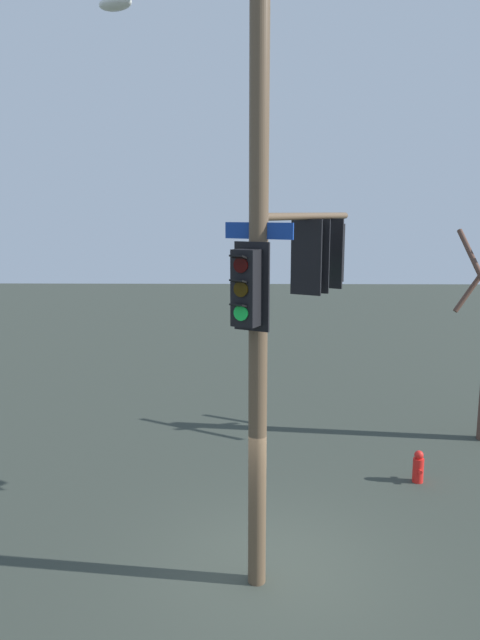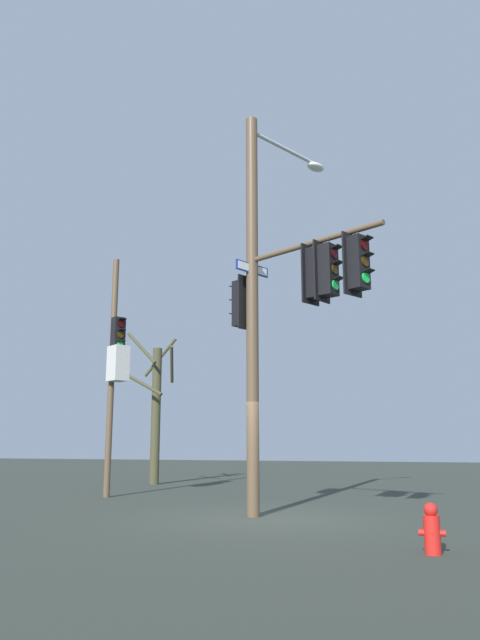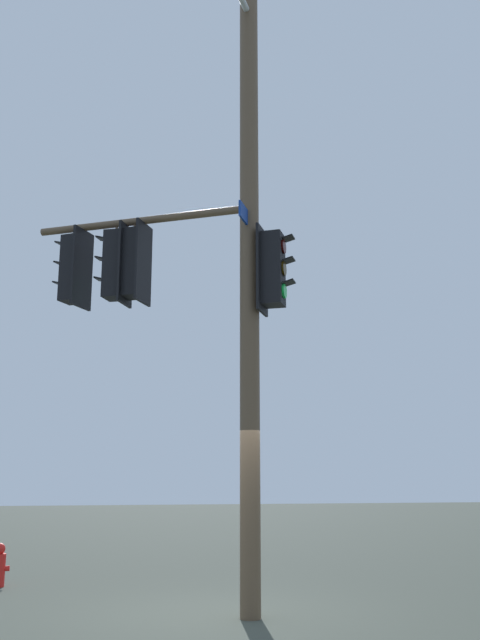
% 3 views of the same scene
% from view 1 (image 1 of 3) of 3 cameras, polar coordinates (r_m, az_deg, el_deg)
% --- Properties ---
extents(ground_plane, '(80.00, 80.00, 0.00)m').
position_cam_1_polar(ground_plane, '(10.91, 3.18, -22.55)').
color(ground_plane, '#323830').
extents(main_signal_pole_assembly, '(3.83, 4.39, 9.53)m').
position_cam_1_polar(main_signal_pole_assembly, '(9.50, 3.39, 5.53)').
color(main_signal_pole_assembly, brown).
rests_on(main_signal_pole_assembly, ground).
extents(fire_hydrant, '(0.38, 0.24, 0.73)m').
position_cam_1_polar(fire_hydrant, '(14.14, 16.69, -13.34)').
color(fire_hydrant, red).
rests_on(fire_hydrant, ground).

